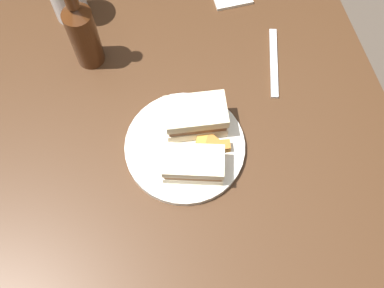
% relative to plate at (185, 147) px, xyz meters
% --- Properties ---
extents(ground_plane, '(6.00, 6.00, 0.00)m').
position_rel_plate_xyz_m(ground_plane, '(0.01, 0.03, -0.72)').
color(ground_plane, '#4C4238').
extents(dining_table, '(1.22, 0.86, 0.72)m').
position_rel_plate_xyz_m(dining_table, '(0.01, 0.03, -0.37)').
color(dining_table, '#422816').
rests_on(dining_table, ground).
extents(plate, '(0.25, 0.25, 0.02)m').
position_rel_plate_xyz_m(plate, '(0.00, 0.00, 0.00)').
color(plate, silver).
rests_on(plate, dining_table).
extents(sandwich_half_left, '(0.10, 0.13, 0.05)m').
position_rel_plate_xyz_m(sandwich_half_left, '(0.05, 0.00, 0.04)').
color(sandwich_half_left, beige).
rests_on(sandwich_half_left, plate).
extents(sandwich_half_right, '(0.09, 0.13, 0.07)m').
position_rel_plate_xyz_m(sandwich_half_right, '(-0.04, 0.03, 0.04)').
color(sandwich_half_right, beige).
rests_on(sandwich_half_right, plate).
extents(potato_wedge_front, '(0.06, 0.04, 0.02)m').
position_rel_plate_xyz_m(potato_wedge_front, '(-0.01, 0.04, 0.02)').
color(potato_wedge_front, gold).
rests_on(potato_wedge_front, plate).
extents(potato_wedge_middle, '(0.03, 0.05, 0.02)m').
position_rel_plate_xyz_m(potato_wedge_middle, '(0.02, 0.06, 0.02)').
color(potato_wedge_middle, '#AD702D').
rests_on(potato_wedge_middle, plate).
extents(potato_wedge_back, '(0.05, 0.05, 0.02)m').
position_rel_plate_xyz_m(potato_wedge_back, '(0.02, 0.06, 0.02)').
color(potato_wedge_back, '#AD702D').
rests_on(potato_wedge_back, plate).
extents(potato_wedge_left_edge, '(0.03, 0.05, 0.02)m').
position_rel_plate_xyz_m(potato_wedge_left_edge, '(0.02, 0.03, 0.02)').
color(potato_wedge_left_edge, gold).
rests_on(potato_wedge_left_edge, plate).
extents(potato_wedge_right_edge, '(0.05, 0.02, 0.02)m').
position_rel_plate_xyz_m(potato_wedge_right_edge, '(-0.01, 0.04, 0.02)').
color(potato_wedge_right_edge, '#B77F33').
rests_on(potato_wedge_right_edge, plate).
extents(cider_bottle, '(0.06, 0.06, 0.25)m').
position_rel_plate_xyz_m(cider_bottle, '(-0.27, -0.15, 0.09)').
color(cider_bottle, '#47230F').
rests_on(cider_bottle, dining_table).
extents(fork, '(0.18, 0.07, 0.01)m').
position_rel_plate_xyz_m(fork, '(-0.15, 0.24, -0.00)').
color(fork, silver).
rests_on(fork, dining_table).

